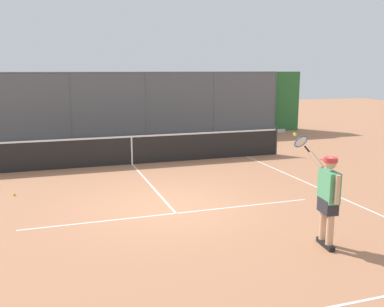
% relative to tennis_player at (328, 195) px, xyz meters
% --- Properties ---
extents(ground_plane, '(60.00, 60.00, 0.00)m').
position_rel_tennis_player_xyz_m(ground_plane, '(2.05, -3.07, -0.96)').
color(ground_plane, '#B27551').
extents(court_line_markings, '(8.50, 9.63, 0.01)m').
position_rel_tennis_player_xyz_m(court_line_markings, '(2.05, -2.22, -0.96)').
color(court_line_markings, white).
rests_on(court_line_markings, ground).
extents(fence_backdrop, '(19.51, 1.37, 3.02)m').
position_rel_tennis_player_xyz_m(fence_backdrop, '(2.05, -13.73, 0.54)').
color(fence_backdrop, '#565B60').
rests_on(fence_backdrop, ground).
extents(tennis_net, '(10.92, 0.09, 1.07)m').
position_rel_tennis_player_xyz_m(tennis_net, '(2.05, -7.84, -0.47)').
color(tennis_net, '#2D2D2D').
rests_on(tennis_net, ground).
extents(tennis_player, '(0.36, 1.40, 1.93)m').
position_rel_tennis_player_xyz_m(tennis_player, '(0.00, 0.00, 0.00)').
color(tennis_player, black).
rests_on(tennis_player, ground).
extents(tennis_ball_near_baseline, '(0.07, 0.07, 0.07)m').
position_rel_tennis_player_xyz_m(tennis_ball_near_baseline, '(5.56, -5.16, -0.93)').
color(tennis_ball_near_baseline, '#D6E042').
rests_on(tennis_ball_near_baseline, ground).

